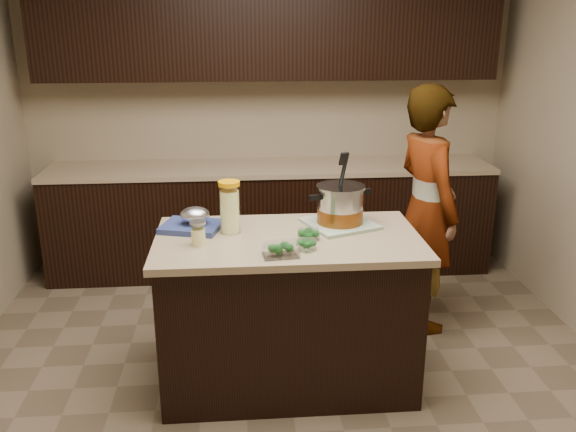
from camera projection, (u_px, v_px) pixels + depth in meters
name	position (u px, v px, depth m)	size (l,w,h in m)	color
ground_plane	(288.00, 378.00, 3.63)	(4.00, 4.00, 0.00)	brown
room_shell	(288.00, 86.00, 3.09)	(4.04, 4.04, 2.72)	tan
back_cabinets	(270.00, 159.00, 4.98)	(3.60, 0.63, 2.33)	black
island	(288.00, 310.00, 3.49)	(1.46, 0.81, 0.90)	black
dish_towel	(340.00, 224.00, 3.53)	(0.36, 0.36, 0.02)	#5B8257
stock_pot	(340.00, 207.00, 3.49)	(0.38, 0.35, 0.40)	#B7B7BC
lemonade_pitcher	(230.00, 209.00, 3.38)	(0.14, 0.14, 0.29)	#FBFA99
mason_jar	(198.00, 234.00, 3.21)	(0.11, 0.11, 0.14)	#FBFA99
broccoli_tub_left	(309.00, 235.00, 3.30)	(0.16, 0.16, 0.06)	silver
broccoli_tub_right	(306.00, 245.00, 3.16)	(0.13, 0.13, 0.05)	silver
broccoli_tub_rect	(280.00, 250.00, 3.07)	(0.19, 0.15, 0.06)	silver
blue_tray	(193.00, 222.00, 3.45)	(0.38, 0.34, 0.12)	navy
person	(426.00, 210.00, 4.06)	(0.60, 0.40, 1.66)	gray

